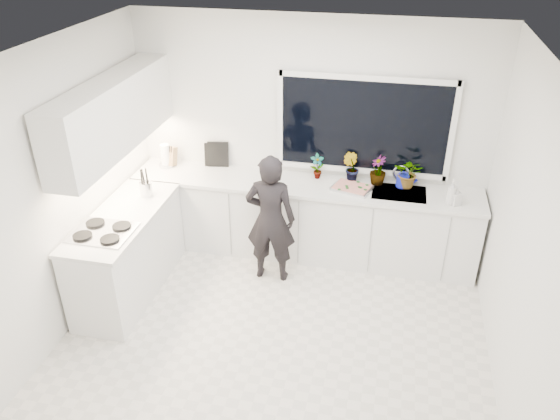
# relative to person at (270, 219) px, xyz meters

# --- Properties ---
(floor) EXTENTS (4.00, 3.50, 0.02)m
(floor) POSITION_rel_person_xyz_m (0.26, -0.90, -0.75)
(floor) COLOR beige
(floor) RESTS_ON ground
(wall_back) EXTENTS (4.00, 0.02, 2.70)m
(wall_back) POSITION_rel_person_xyz_m (0.26, 0.86, 0.61)
(wall_back) COLOR white
(wall_back) RESTS_ON ground
(wall_left) EXTENTS (0.02, 3.50, 2.70)m
(wall_left) POSITION_rel_person_xyz_m (-1.75, -0.90, 0.61)
(wall_left) COLOR white
(wall_left) RESTS_ON ground
(wall_right) EXTENTS (0.02, 3.50, 2.70)m
(wall_right) POSITION_rel_person_xyz_m (2.27, -0.90, 0.61)
(wall_right) COLOR white
(wall_right) RESTS_ON ground
(ceiling) EXTENTS (4.00, 3.50, 0.02)m
(ceiling) POSITION_rel_person_xyz_m (0.26, -0.90, 1.97)
(ceiling) COLOR white
(ceiling) RESTS_ON wall_back
(window) EXTENTS (1.80, 0.02, 1.00)m
(window) POSITION_rel_person_xyz_m (0.86, 0.83, 0.81)
(window) COLOR black
(window) RESTS_ON wall_back
(base_cabinets_back) EXTENTS (3.92, 0.58, 0.88)m
(base_cabinets_back) POSITION_rel_person_xyz_m (0.26, 0.55, -0.30)
(base_cabinets_back) COLOR white
(base_cabinets_back) RESTS_ON floor
(base_cabinets_left) EXTENTS (0.58, 1.60, 0.88)m
(base_cabinets_left) POSITION_rel_person_xyz_m (-1.41, -0.55, -0.30)
(base_cabinets_left) COLOR white
(base_cabinets_left) RESTS_ON floor
(countertop_back) EXTENTS (3.94, 0.62, 0.04)m
(countertop_back) POSITION_rel_person_xyz_m (0.26, 0.54, 0.16)
(countertop_back) COLOR silver
(countertop_back) RESTS_ON base_cabinets_back
(countertop_left) EXTENTS (0.62, 1.60, 0.04)m
(countertop_left) POSITION_rel_person_xyz_m (-1.41, -0.55, 0.16)
(countertop_left) COLOR silver
(countertop_left) RESTS_ON base_cabinets_left
(upper_cabinets) EXTENTS (0.34, 2.10, 0.70)m
(upper_cabinets) POSITION_rel_person_xyz_m (-1.53, -0.20, 1.11)
(upper_cabinets) COLOR white
(upper_cabinets) RESTS_ON wall_left
(sink) EXTENTS (0.58, 0.42, 0.14)m
(sink) POSITION_rel_person_xyz_m (1.31, 0.55, 0.13)
(sink) COLOR silver
(sink) RESTS_ON countertop_back
(faucet) EXTENTS (0.03, 0.03, 0.22)m
(faucet) POSITION_rel_person_xyz_m (1.31, 0.75, 0.29)
(faucet) COLOR silver
(faucet) RESTS_ON countertop_back
(stovetop) EXTENTS (0.56, 0.48, 0.03)m
(stovetop) POSITION_rel_person_xyz_m (-1.43, -0.90, 0.20)
(stovetop) COLOR black
(stovetop) RESTS_ON countertop_left
(person) EXTENTS (0.55, 0.37, 1.47)m
(person) POSITION_rel_person_xyz_m (0.00, 0.00, 0.00)
(person) COLOR black
(person) RESTS_ON floor
(pizza_tray) EXTENTS (0.48, 0.41, 0.03)m
(pizza_tray) POSITION_rel_person_xyz_m (0.80, 0.52, 0.20)
(pizza_tray) COLOR silver
(pizza_tray) RESTS_ON countertop_back
(pizza) EXTENTS (0.43, 0.36, 0.01)m
(pizza) POSITION_rel_person_xyz_m (0.80, 0.52, 0.22)
(pizza) COLOR red
(pizza) RESTS_ON pizza_tray
(watering_can) EXTENTS (0.16, 0.16, 0.13)m
(watering_can) POSITION_rel_person_xyz_m (1.34, 0.71, 0.25)
(watering_can) COLOR #141EC3
(watering_can) RESTS_ON countertop_back
(paper_towel_roll) EXTENTS (0.14, 0.14, 0.26)m
(paper_towel_roll) POSITION_rel_person_xyz_m (-1.43, 0.65, 0.31)
(paper_towel_roll) COLOR white
(paper_towel_roll) RESTS_ON countertop_back
(knife_block) EXTENTS (0.15, 0.12, 0.22)m
(knife_block) POSITION_rel_person_xyz_m (-1.38, 0.69, 0.29)
(knife_block) COLOR #A2844B
(knife_block) RESTS_ON countertop_back
(utensil_crock) EXTENTS (0.15, 0.15, 0.16)m
(utensil_crock) POSITION_rel_person_xyz_m (-1.34, -0.10, 0.26)
(utensil_crock) COLOR #B8B7BC
(utensil_crock) RESTS_ON countertop_left
(picture_frame_large) EXTENTS (0.22, 0.06, 0.28)m
(picture_frame_large) POSITION_rel_person_xyz_m (-0.87, 0.79, 0.32)
(picture_frame_large) COLOR black
(picture_frame_large) RESTS_ON countertop_back
(picture_frame_small) EXTENTS (0.25, 0.06, 0.30)m
(picture_frame_small) POSITION_rel_person_xyz_m (-0.82, 0.79, 0.33)
(picture_frame_small) COLOR black
(picture_frame_small) RESTS_ON countertop_back
(herb_plants) EXTENTS (1.27, 0.31, 0.34)m
(herb_plants) POSITION_rel_person_xyz_m (1.12, 0.71, 0.35)
(herb_plants) COLOR #26662D
(herb_plants) RESTS_ON countertop_back
(soap_bottles) EXTENTS (0.17, 0.12, 0.27)m
(soap_bottles) POSITION_rel_person_xyz_m (1.85, 0.40, 0.31)
(soap_bottles) COLOR #D8BF66
(soap_bottles) RESTS_ON countertop_back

